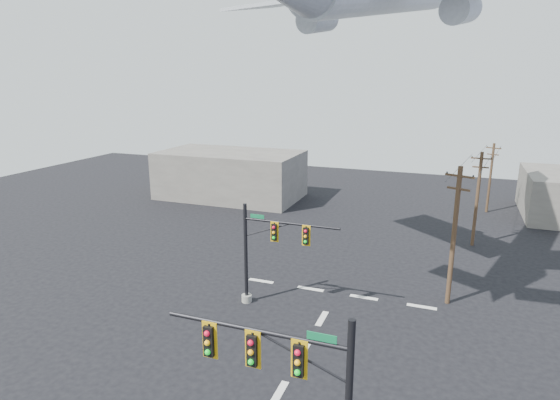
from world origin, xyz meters
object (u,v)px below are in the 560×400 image
at_px(utility_pole_c, 490,177).
at_px(signal_mast_far, 265,253).
at_px(utility_pole_b, 477,198).
at_px(signal_mast_near, 299,397).
at_px(utility_pole_a, 454,234).

bearing_deg(utility_pole_c, signal_mast_far, -93.55).
bearing_deg(utility_pole_b, signal_mast_far, -123.27).
xyz_separation_m(signal_mast_far, utility_pole_c, (15.51, 30.61, 0.40)).
distance_m(signal_mast_near, utility_pole_b, 32.33).
height_order(signal_mast_far, utility_pole_b, utility_pole_b).
relative_size(signal_mast_near, utility_pole_c, 0.95).
height_order(signal_mast_far, utility_pole_c, utility_pole_c).
relative_size(signal_mast_far, utility_pole_a, 0.74).
bearing_deg(utility_pole_b, signal_mast_near, -97.96).
bearing_deg(signal_mast_near, utility_pole_a, 75.25).
distance_m(signal_mast_far, utility_pole_a, 12.83).
xyz_separation_m(utility_pole_b, utility_pole_c, (1.81, 12.66, -0.39)).
relative_size(signal_mast_far, utility_pole_c, 0.88).
height_order(utility_pole_a, utility_pole_b, utility_pole_a).
height_order(utility_pole_b, utility_pole_c, utility_pole_b).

